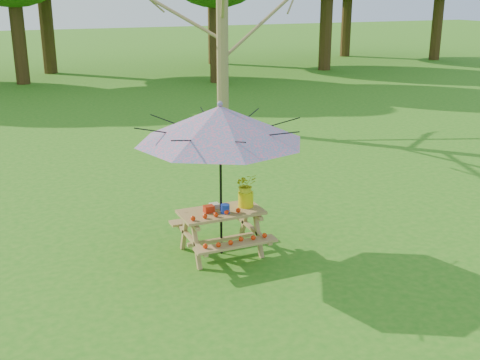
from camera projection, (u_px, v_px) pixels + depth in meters
name	position (u px, v px, depth m)	size (l,w,h in m)	color
picnic_table	(221.00, 233.00, 8.80)	(1.20, 1.32, 0.67)	#A9844C
patio_umbrella	(220.00, 124.00, 8.31)	(2.67, 2.67, 2.27)	black
produce_bins	(217.00, 208.00, 8.65)	(0.34, 0.38, 0.13)	#B1240E
tomatoes_row	(216.00, 214.00, 8.48)	(0.77, 0.13, 0.07)	red
flower_bucket	(246.00, 189.00, 8.80)	(0.31, 0.27, 0.50)	yellow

